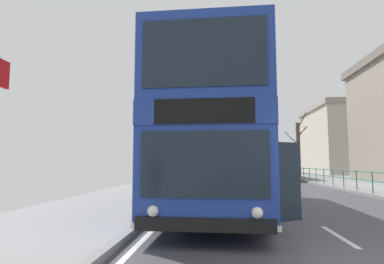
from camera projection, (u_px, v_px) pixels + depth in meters
double_decker_bus_main at (216, 139)px, 10.82m from camera, size 3.27×10.79×4.41m
background_bus_far_lane at (273, 161)px, 30.87m from camera, size 2.91×10.59×3.04m
pedestrian_railing_far_kerb at (350, 176)px, 16.78m from camera, size 0.05×28.46×1.00m
bare_tree_far_00 at (298, 149)px, 30.56m from camera, size 1.87×2.68×6.09m
background_building_00 at (357, 140)px, 45.24m from camera, size 12.96×13.95×9.67m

